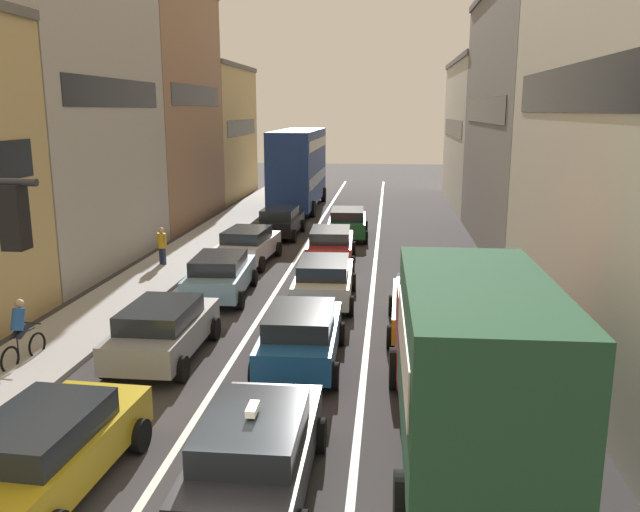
# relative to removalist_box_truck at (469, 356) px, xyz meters

# --- Properties ---
(sidewalk_left) EXTENTS (2.60, 64.00, 0.14)m
(sidewalk_left) POSITION_rel_removalist_box_truck_xyz_m (-10.40, 17.59, -1.90)
(sidewalk_left) COLOR #A0A0A0
(sidewalk_left) RESTS_ON ground
(lane_stripe_left) EXTENTS (0.16, 60.00, 0.01)m
(lane_stripe_left) POSITION_rel_removalist_box_truck_xyz_m (-5.40, 17.59, -1.97)
(lane_stripe_left) COLOR silver
(lane_stripe_left) RESTS_ON ground
(lane_stripe_right) EXTENTS (0.16, 60.00, 0.01)m
(lane_stripe_right) POSITION_rel_removalist_box_truck_xyz_m (-2.00, 17.59, -1.97)
(lane_stripe_right) COLOR silver
(lane_stripe_right) RESTS_ON ground
(building_row_left) EXTENTS (7.20, 43.90, 13.16)m
(building_row_left) POSITION_rel_removalist_box_truck_xyz_m (-15.70, 19.71, 3.78)
(building_row_left) COLOR tan
(building_row_left) RESTS_ON ground
(building_row_right) EXTENTS (7.20, 43.90, 12.64)m
(building_row_right) POSITION_rel_removalist_box_truck_xyz_m (6.20, 18.28, 3.76)
(building_row_right) COLOR beige
(building_row_right) RESTS_ON ground
(removalist_box_truck) EXTENTS (2.79, 7.74, 3.58)m
(removalist_box_truck) POSITION_rel_removalist_box_truck_xyz_m (0.00, 0.00, 0.00)
(removalist_box_truck) COLOR #A51E1E
(removalist_box_truck) RESTS_ON ground
(taxi_centre_lane_front) EXTENTS (2.09, 4.31, 1.66)m
(taxi_centre_lane_front) POSITION_rel_removalist_box_truck_xyz_m (-3.59, -1.60, -1.18)
(taxi_centre_lane_front) COLOR black
(taxi_centre_lane_front) RESTS_ON ground
(sedan_left_lane_front) EXTENTS (2.25, 4.39, 1.49)m
(sedan_left_lane_front) POSITION_rel_removalist_box_truck_xyz_m (-7.04, -1.92, -1.18)
(sedan_left_lane_front) COLOR #B29319
(sedan_left_lane_front) RESTS_ON ground
(sedan_centre_lane_second) EXTENTS (2.14, 4.34, 1.49)m
(sedan_centre_lane_second) POSITION_rel_removalist_box_truck_xyz_m (-3.60, 4.13, -1.18)
(sedan_centre_lane_second) COLOR #194C8C
(sedan_centre_lane_second) RESTS_ON ground
(wagon_left_lane_second) EXTENTS (2.07, 4.30, 1.49)m
(wagon_left_lane_second) POSITION_rel_removalist_box_truck_xyz_m (-7.18, 4.17, -1.18)
(wagon_left_lane_second) COLOR gray
(wagon_left_lane_second) RESTS_ON ground
(hatchback_centre_lane_third) EXTENTS (2.16, 4.35, 1.49)m
(hatchback_centre_lane_third) POSITION_rel_removalist_box_truck_xyz_m (-3.57, 9.64, -1.18)
(hatchback_centre_lane_third) COLOR beige
(hatchback_centre_lane_third) RESTS_ON ground
(sedan_left_lane_third) EXTENTS (2.26, 4.39, 1.49)m
(sedan_left_lane_third) POSITION_rel_removalist_box_truck_xyz_m (-7.17, 9.92, -1.18)
(sedan_left_lane_third) COLOR #759EB7
(sedan_left_lane_third) RESTS_ON ground
(coupe_centre_lane_fourth) EXTENTS (2.20, 4.37, 1.49)m
(coupe_centre_lane_fourth) POSITION_rel_removalist_box_truck_xyz_m (-3.87, 15.39, -1.18)
(coupe_centre_lane_fourth) COLOR #A51E1E
(coupe_centre_lane_fourth) RESTS_ON ground
(sedan_left_lane_fourth) EXTENTS (2.28, 4.41, 1.49)m
(sedan_left_lane_fourth) POSITION_rel_removalist_box_truck_xyz_m (-7.30, 15.02, -1.18)
(sedan_left_lane_fourth) COLOR silver
(sedan_left_lane_fourth) RESTS_ON ground
(sedan_centre_lane_fifth) EXTENTS (2.20, 4.37, 1.49)m
(sedan_centre_lane_fifth) POSITION_rel_removalist_box_truck_xyz_m (-3.53, 20.98, -1.18)
(sedan_centre_lane_fifth) COLOR #19592D
(sedan_centre_lane_fifth) RESTS_ON ground
(sedan_left_lane_fifth) EXTENTS (2.14, 4.34, 1.49)m
(sedan_left_lane_fifth) POSITION_rel_removalist_box_truck_xyz_m (-6.93, 20.99, -1.18)
(sedan_left_lane_fifth) COLOR black
(sedan_left_lane_fifth) RESTS_ON ground
(sedan_right_lane_behind_truck) EXTENTS (2.11, 4.33, 1.49)m
(sedan_right_lane_behind_truck) POSITION_rel_removalist_box_truck_xyz_m (-0.41, 6.96, -1.18)
(sedan_right_lane_behind_truck) COLOR #B29319
(sedan_right_lane_behind_truck) RESTS_ON ground
(bus_mid_queue_primary) EXTENTS (2.84, 10.51, 5.06)m
(bus_mid_queue_primary) POSITION_rel_removalist_box_truck_xyz_m (-7.28, 30.43, 0.86)
(bus_mid_queue_primary) COLOR navy
(bus_mid_queue_primary) RESTS_ON ground
(cyclist_on_sidewalk) EXTENTS (0.50, 1.73, 1.72)m
(cyclist_on_sidewalk) POSITION_rel_removalist_box_truck_xyz_m (-10.54, 3.33, -1.12)
(cyclist_on_sidewalk) COLOR black
(cyclist_on_sidewalk) RESTS_ON ground
(pedestrian_mid_sidewalk) EXTENTS (0.48, 0.34, 1.66)m
(pedestrian_mid_sidewalk) POSITION_rel_removalist_box_truck_xyz_m (-10.61, 13.90, -1.03)
(pedestrian_mid_sidewalk) COLOR #262D47
(pedestrian_mid_sidewalk) RESTS_ON ground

